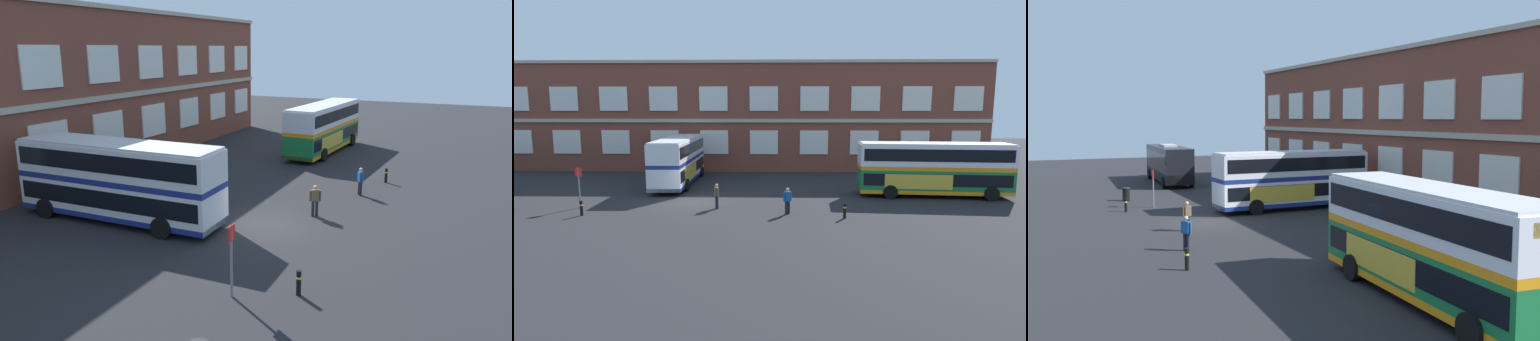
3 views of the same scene
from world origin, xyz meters
The scene contains 11 objects.
ground_plane centered at (0.00, 2.00, 0.00)m, with size 120.00×120.00×0.00m, color #232326.
brick_terminal_building centered at (2.07, 17.98, 5.55)m, with size 51.37×8.19×11.39m.
double_decker_near centered at (-2.55, 7.08, 2.15)m, with size 3.03×11.05×4.07m.
double_decker_middle centered at (17.87, 2.53, 2.15)m, with size 11.16×3.48×4.07m.
touring_coach centered at (-22.44, 3.08, 1.91)m, with size 12.13×3.44×3.80m.
waiting_passenger centered at (2.11, -1.78, 0.93)m, with size 0.38×0.62×1.70m.
second_passenger centered at (6.80, -3.10, 0.93)m, with size 0.58×0.45×1.70m.
bus_stand_flag centered at (-7.19, -1.70, 1.64)m, with size 0.44×0.10×2.70m.
station_litter_bin centered at (-11.42, -2.90, 0.52)m, with size 0.60×0.60×1.03m.
safety_bollard_west centered at (-6.10, -3.82, 0.49)m, with size 0.19×0.19×0.95m.
safety_bollard_east centered at (10.28, -4.03, 0.49)m, with size 0.19×0.19×0.95m.
Camera 3 is at (33.32, -10.23, 6.41)m, focal length 39.94 mm.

